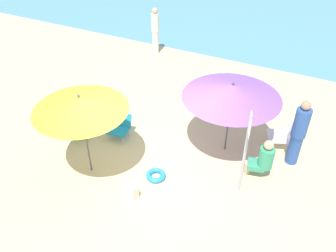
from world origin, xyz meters
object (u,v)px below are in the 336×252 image
at_px(person_b, 298,133).
at_px(warning_sign, 246,144).
at_px(swim_ring, 156,175).
at_px(beach_bag, 130,191).
at_px(beach_chair_a, 283,134).
at_px(beach_chair_c, 77,123).
at_px(umbrella_purple, 232,91).
at_px(person_a, 155,31).
at_px(umbrella_yellow, 80,103).
at_px(beach_chair_b, 120,126).
at_px(person_c, 264,158).

bearing_deg(person_b, warning_sign, 126.31).
xyz_separation_m(warning_sign, swim_ring, (-1.76, -0.43, -1.21)).
bearing_deg(beach_bag, beach_chair_a, 51.18).
xyz_separation_m(beach_chair_c, beach_bag, (2.26, -1.24, -0.18)).
relative_size(umbrella_purple, beach_bag, 6.63).
distance_m(beach_chair_c, person_a, 5.09).
xyz_separation_m(warning_sign, beach_bag, (-1.97, -1.16, -1.10)).
distance_m(beach_chair_c, person_b, 5.25).
distance_m(umbrella_yellow, beach_chair_c, 2.03).
distance_m(beach_chair_b, swim_ring, 1.78).
bearing_deg(person_a, warning_sign, 87.83).
xyz_separation_m(umbrella_purple, swim_ring, (-1.06, -1.59, -1.58)).
bearing_deg(umbrella_yellow, beach_chair_b, 93.40).
height_order(umbrella_yellow, beach_chair_b, umbrella_yellow).
xyz_separation_m(beach_chair_c, warning_sign, (4.23, -0.08, 0.93)).
distance_m(umbrella_yellow, beach_bag, 2.05).
relative_size(umbrella_purple, person_a, 1.33).
bearing_deg(person_a, person_c, 93.44).
xyz_separation_m(umbrella_yellow, beach_chair_b, (-0.08, 1.36, -1.49)).
bearing_deg(swim_ring, warning_sign, 13.88).
xyz_separation_m(person_c, warning_sign, (-0.30, -0.64, 0.76)).
relative_size(beach_chair_c, person_a, 0.45).
xyz_separation_m(umbrella_purple, beach_chair_a, (1.19, 0.74, -1.31)).
xyz_separation_m(umbrella_yellow, beach_chair_c, (-1.06, 0.94, -1.46)).
xyz_separation_m(beach_chair_b, person_c, (3.55, 0.15, 0.19)).
relative_size(beach_chair_b, person_a, 0.36).
height_order(umbrella_purple, person_b, umbrella_purple).
bearing_deg(beach_chair_a, person_a, -53.20).
bearing_deg(person_a, beach_chair_b, 62.41).
relative_size(umbrella_yellow, person_b, 1.21).
distance_m(person_a, person_c, 6.68).
distance_m(umbrella_yellow, person_c, 4.00).
relative_size(beach_chair_b, beach_chair_c, 0.80).
relative_size(beach_chair_c, swim_ring, 1.68).
bearing_deg(umbrella_purple, swim_ring, -123.72).
bearing_deg(warning_sign, umbrella_yellow, -177.12).
xyz_separation_m(beach_chair_b, beach_chair_c, (-0.98, -0.42, 0.03)).
height_order(person_a, beach_bag, person_a).
bearing_deg(person_a, umbrella_purple, 90.51).
relative_size(person_a, warning_sign, 0.84).
bearing_deg(person_c, person_b, -138.26).
xyz_separation_m(person_c, beach_bag, (-2.27, -1.80, -0.34)).
bearing_deg(umbrella_purple, person_c, -27.27).
height_order(beach_chair_b, warning_sign, warning_sign).
xyz_separation_m(beach_chair_c, person_a, (-0.42, 5.05, 0.50)).
bearing_deg(person_a, person_b, 101.39).
bearing_deg(beach_chair_b, person_c, 85.92).
relative_size(umbrella_purple, beach_chair_c, 2.96).
bearing_deg(beach_chair_c, person_a, 138.16).
height_order(person_c, swim_ring, person_c).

